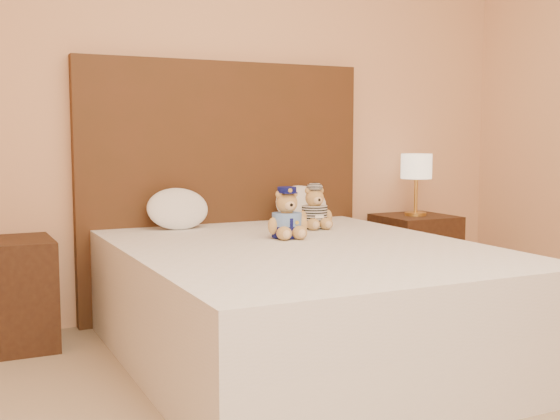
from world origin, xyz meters
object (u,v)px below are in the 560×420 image
(nightstand_right, at_px, (415,257))
(pillow_right, at_px, (301,202))
(bed, at_px, (302,303))
(teddy_police, at_px, (287,213))
(teddy_prisoner, at_px, (315,207))
(pillow_left, at_px, (178,207))
(nightstand_left, at_px, (7,294))
(lamp, at_px, (416,170))

(nightstand_right, distance_m, pillow_right, 0.91)
(bed, height_order, teddy_police, teddy_police)
(bed, relative_size, teddy_police, 7.82)
(nightstand_right, xyz_separation_m, teddy_prisoner, (-0.90, -0.29, 0.39))
(bed, xyz_separation_m, pillow_right, (0.43, 0.83, 0.39))
(pillow_left, xyz_separation_m, pillow_right, (0.77, 0.00, -0.01))
(teddy_prisoner, xyz_separation_m, pillow_left, (-0.69, 0.32, 0.01))
(teddy_police, distance_m, teddy_prisoner, 0.40)
(nightstand_left, distance_m, pillow_right, 1.72)
(nightstand_right, xyz_separation_m, pillow_left, (-1.60, 0.03, 0.40))
(pillow_right, bearing_deg, nightstand_right, -2.09)
(teddy_prisoner, relative_size, pillow_left, 0.67)
(nightstand_left, bearing_deg, bed, -32.62)
(lamp, height_order, pillow_right, lamp)
(nightstand_right, bearing_deg, teddy_police, -155.54)
(bed, height_order, nightstand_left, same)
(nightstand_right, height_order, teddy_prisoner, teddy_prisoner)
(bed, xyz_separation_m, nightstand_left, (-1.25, 0.80, -0.00))
(teddy_police, distance_m, pillow_left, 0.70)
(nightstand_right, distance_m, teddy_prisoner, 1.03)
(teddy_prisoner, bearing_deg, pillow_right, 79.82)
(bed, bearing_deg, pillow_left, 112.62)
(lamp, height_order, pillow_left, lamp)
(teddy_police, xyz_separation_m, pillow_left, (-0.39, 0.58, -0.00))
(bed, height_order, lamp, lamp)
(nightstand_left, relative_size, lamp, 1.38)
(lamp, distance_m, teddy_police, 1.34)
(lamp, bearing_deg, nightstand_right, 0.00)
(nightstand_left, bearing_deg, pillow_left, 1.90)
(lamp, relative_size, pillow_right, 1.19)
(pillow_left, distance_m, pillow_right, 0.77)
(nightstand_left, xyz_separation_m, pillow_right, (1.68, 0.03, 0.39))
(lamp, bearing_deg, pillow_right, 177.91)
(teddy_police, height_order, pillow_right, teddy_police)
(nightstand_left, relative_size, nightstand_right, 1.00)
(teddy_prisoner, height_order, pillow_right, same)
(teddy_prisoner, relative_size, pillow_right, 0.70)
(nightstand_left, xyz_separation_m, nightstand_right, (2.50, 0.00, 0.00))
(nightstand_right, bearing_deg, teddy_prisoner, -162.42)
(teddy_prisoner, xyz_separation_m, pillow_right, (0.08, 0.32, 0.00))
(bed, distance_m, pillow_right, 1.01)
(bed, relative_size, nightstand_right, 3.64)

